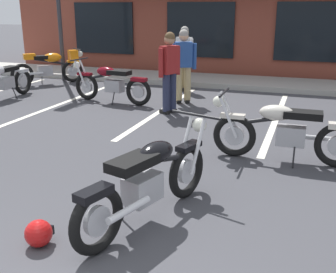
{
  "coord_description": "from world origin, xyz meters",
  "views": [
    {
      "loc": [
        1.83,
        -1.47,
        2.15
      ],
      "look_at": [
        0.14,
        3.3,
        0.55
      ],
      "focal_mm": 43.96,
      "sensor_mm": 36.0,
      "label": 1
    }
  ],
  "objects_px": {
    "motorcycle_silver_naked": "(111,83)",
    "person_in_shorts_foreground": "(183,62)",
    "person_by_back_row": "(169,68)",
    "motorcycle_foreground_classic": "(149,179)",
    "motorcycle_black_cruiser": "(52,66)",
    "helmet_on_pavement": "(39,233)",
    "motorcycle_orange_scrambler": "(2,81)",
    "person_in_black_shirt": "(184,55)",
    "motorcycle_red_sportbike": "(284,131)"
  },
  "relations": [
    {
      "from": "motorcycle_red_sportbike",
      "to": "motorcycle_silver_naked",
      "type": "distance_m",
      "value": 4.89
    },
    {
      "from": "person_in_shorts_foreground",
      "to": "person_by_back_row",
      "type": "distance_m",
      "value": 1.01
    },
    {
      "from": "motorcycle_red_sportbike",
      "to": "motorcycle_black_cruiser",
      "type": "height_order",
      "value": "same"
    },
    {
      "from": "motorcycle_black_cruiser",
      "to": "motorcycle_silver_naked",
      "type": "distance_m",
      "value": 3.19
    },
    {
      "from": "motorcycle_black_cruiser",
      "to": "motorcycle_foreground_classic",
      "type": "bearing_deg",
      "value": -48.96
    },
    {
      "from": "motorcycle_silver_naked",
      "to": "person_in_shorts_foreground",
      "type": "xyz_separation_m",
      "value": [
        1.61,
        0.5,
        0.49
      ]
    },
    {
      "from": "person_in_shorts_foreground",
      "to": "person_by_back_row",
      "type": "xyz_separation_m",
      "value": [
        0.02,
        -1.01,
        0.0
      ]
    },
    {
      "from": "person_by_back_row",
      "to": "motorcycle_orange_scrambler",
      "type": "bearing_deg",
      "value": -178.28
    },
    {
      "from": "person_in_shorts_foreground",
      "to": "helmet_on_pavement",
      "type": "distance_m",
      "value": 6.28
    },
    {
      "from": "motorcycle_silver_naked",
      "to": "person_by_back_row",
      "type": "height_order",
      "value": "person_by_back_row"
    },
    {
      "from": "motorcycle_black_cruiser",
      "to": "helmet_on_pavement",
      "type": "relative_size",
      "value": 6.62
    },
    {
      "from": "person_in_black_shirt",
      "to": "helmet_on_pavement",
      "type": "xyz_separation_m",
      "value": [
        0.99,
        -7.69,
        -0.82
      ]
    },
    {
      "from": "motorcycle_black_cruiser",
      "to": "motorcycle_silver_naked",
      "type": "bearing_deg",
      "value": -30.78
    },
    {
      "from": "motorcycle_black_cruiser",
      "to": "motorcycle_silver_naked",
      "type": "relative_size",
      "value": 0.82
    },
    {
      "from": "motorcycle_orange_scrambler",
      "to": "person_in_black_shirt",
      "type": "height_order",
      "value": "person_in_black_shirt"
    },
    {
      "from": "person_by_back_row",
      "to": "motorcycle_red_sportbike",
      "type": "bearing_deg",
      "value": -40.87
    },
    {
      "from": "motorcycle_red_sportbike",
      "to": "motorcycle_silver_naked",
      "type": "bearing_deg",
      "value": 147.12
    },
    {
      "from": "motorcycle_orange_scrambler",
      "to": "motorcycle_silver_naked",
      "type": "bearing_deg",
      "value": 13.89
    },
    {
      "from": "person_in_black_shirt",
      "to": "helmet_on_pavement",
      "type": "height_order",
      "value": "person_in_black_shirt"
    },
    {
      "from": "motorcycle_red_sportbike",
      "to": "motorcycle_silver_naked",
      "type": "relative_size",
      "value": 1.0
    },
    {
      "from": "motorcycle_orange_scrambler",
      "to": "helmet_on_pavement",
      "type": "distance_m",
      "value": 6.93
    },
    {
      "from": "motorcycle_silver_naked",
      "to": "person_by_back_row",
      "type": "distance_m",
      "value": 1.77
    },
    {
      "from": "motorcycle_silver_naked",
      "to": "motorcycle_orange_scrambler",
      "type": "relative_size",
      "value": 1.0
    },
    {
      "from": "motorcycle_red_sportbike",
      "to": "motorcycle_orange_scrambler",
      "type": "xyz_separation_m",
      "value": [
        -6.67,
        2.02,
        0.0
      ]
    },
    {
      "from": "person_in_shorts_foreground",
      "to": "motorcycle_red_sportbike",
      "type": "bearing_deg",
      "value": -51.63
    },
    {
      "from": "person_in_black_shirt",
      "to": "helmet_on_pavement",
      "type": "relative_size",
      "value": 6.44
    },
    {
      "from": "motorcycle_red_sportbike",
      "to": "person_in_shorts_foreground",
      "type": "distance_m",
      "value": 4.05
    },
    {
      "from": "person_in_shorts_foreground",
      "to": "person_in_black_shirt",
      "type": "bearing_deg",
      "value": 106.81
    },
    {
      "from": "motorcycle_foreground_classic",
      "to": "motorcycle_black_cruiser",
      "type": "xyz_separation_m",
      "value": [
        -5.69,
        6.53,
        0.07
      ]
    },
    {
      "from": "person_in_shorts_foreground",
      "to": "helmet_on_pavement",
      "type": "height_order",
      "value": "person_in_shorts_foreground"
    },
    {
      "from": "person_in_black_shirt",
      "to": "person_by_back_row",
      "type": "distance_m",
      "value": 2.54
    },
    {
      "from": "person_in_black_shirt",
      "to": "person_in_shorts_foreground",
      "type": "relative_size",
      "value": 1.0
    },
    {
      "from": "motorcycle_silver_naked",
      "to": "person_by_back_row",
      "type": "relative_size",
      "value": 1.26
    },
    {
      "from": "motorcycle_red_sportbike",
      "to": "person_by_back_row",
      "type": "distance_m",
      "value": 3.31
    },
    {
      "from": "person_in_shorts_foreground",
      "to": "person_by_back_row",
      "type": "height_order",
      "value": "same"
    },
    {
      "from": "motorcycle_red_sportbike",
      "to": "motorcycle_black_cruiser",
      "type": "distance_m",
      "value": 8.07
    },
    {
      "from": "motorcycle_red_sportbike",
      "to": "person_by_back_row",
      "type": "relative_size",
      "value": 1.26
    },
    {
      "from": "motorcycle_foreground_classic",
      "to": "helmet_on_pavement",
      "type": "height_order",
      "value": "motorcycle_foreground_classic"
    },
    {
      "from": "motorcycle_silver_naked",
      "to": "person_in_shorts_foreground",
      "type": "relative_size",
      "value": 1.26
    },
    {
      "from": "motorcycle_orange_scrambler",
      "to": "motorcycle_foreground_classic",
      "type": "bearing_deg",
      "value": -37.76
    },
    {
      "from": "motorcycle_orange_scrambler",
      "to": "person_in_black_shirt",
      "type": "distance_m",
      "value": 4.58
    },
    {
      "from": "person_in_black_shirt",
      "to": "motorcycle_silver_naked",
      "type": "bearing_deg",
      "value": -120.2
    },
    {
      "from": "person_in_black_shirt",
      "to": "person_in_shorts_foreground",
      "type": "height_order",
      "value": "same"
    },
    {
      "from": "motorcycle_silver_naked",
      "to": "person_in_black_shirt",
      "type": "relative_size",
      "value": 1.26
    },
    {
      "from": "motorcycle_red_sportbike",
      "to": "person_in_shorts_foreground",
      "type": "xyz_separation_m",
      "value": [
        -2.49,
        3.15,
        0.49
      ]
    },
    {
      "from": "person_by_back_row",
      "to": "helmet_on_pavement",
      "type": "bearing_deg",
      "value": -84.2
    },
    {
      "from": "motorcycle_foreground_classic",
      "to": "motorcycle_orange_scrambler",
      "type": "bearing_deg",
      "value": 142.24
    },
    {
      "from": "motorcycle_orange_scrambler",
      "to": "person_in_shorts_foreground",
      "type": "height_order",
      "value": "person_in_shorts_foreground"
    },
    {
      "from": "motorcycle_foreground_classic",
      "to": "motorcycle_black_cruiser",
      "type": "distance_m",
      "value": 8.66
    },
    {
      "from": "motorcycle_red_sportbike",
      "to": "motorcycle_orange_scrambler",
      "type": "distance_m",
      "value": 6.96
    }
  ]
}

